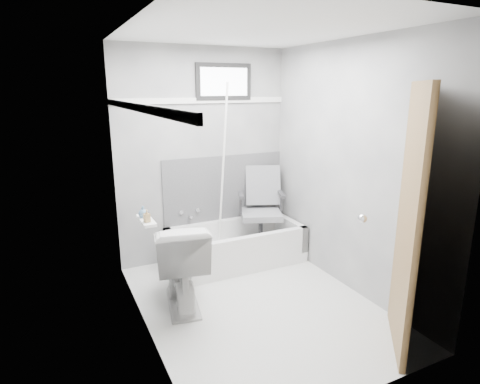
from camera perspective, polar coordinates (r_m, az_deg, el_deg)
floor at (r=3.88m, az=2.34°, el=-15.66°), size 2.60×2.60×0.00m
ceiling at (r=3.38m, az=2.79°, el=22.16°), size 2.60×2.60×0.00m
wall_back at (r=4.60m, az=-5.18°, el=5.10°), size 2.00×0.02×2.40m
wall_front at (r=2.41m, az=17.36°, el=-4.27°), size 2.00×0.02×2.40m
wall_left at (r=3.10m, az=-13.96°, el=0.09°), size 0.02×2.60×2.40m
wall_right at (r=4.00m, az=15.29°, el=3.21°), size 0.02×2.60×2.40m
bathtub at (r=4.63m, az=-0.57°, el=-7.55°), size 1.50×0.70×0.42m
office_chair at (r=4.69m, az=3.01°, el=-2.35°), size 0.70×0.70×0.94m
toilet at (r=3.74m, az=-8.48°, el=-10.01°), size 0.62×0.90×0.81m
door at (r=3.21m, az=29.81°, el=-4.67°), size 0.78×0.78×2.00m
window at (r=4.62m, az=-2.34°, el=15.40°), size 0.66×0.04×0.40m
backerboard at (r=4.76m, az=-2.22°, el=0.56°), size 1.50×0.02×0.78m
trim_back at (r=4.53m, az=-5.30°, el=12.83°), size 2.00×0.02×0.06m
trim_left at (r=3.01m, az=-14.44°, el=11.61°), size 0.02×2.60×0.06m
pole at (r=4.46m, az=-2.46°, el=2.87°), size 0.02×0.32×1.93m
shelf at (r=3.38m, az=-13.19°, el=-3.96°), size 0.10×0.32×0.02m
soap_bottle_a at (r=3.28m, az=-13.11°, el=-3.31°), size 0.05×0.05×0.10m
soap_bottle_b at (r=3.42m, az=-13.64°, el=-2.74°), size 0.10×0.10×0.10m
faucet at (r=4.66m, az=-7.17°, el=-3.07°), size 0.26×0.10×0.16m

